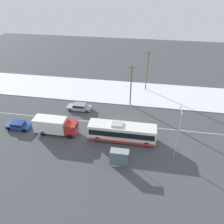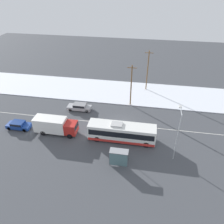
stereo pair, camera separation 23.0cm
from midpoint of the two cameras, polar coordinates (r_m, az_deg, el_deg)
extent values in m
plane|color=#424449|center=(39.81, 2.38, -3.27)|extent=(120.00, 120.00, 0.00)
cube|color=silver|center=(50.31, 4.34, 5.10)|extent=(80.00, 11.15, 0.12)
cube|color=silver|center=(39.81, 2.38, -3.27)|extent=(60.00, 0.12, 0.00)
cube|color=white|center=(35.48, 2.75, -5.24)|extent=(10.89, 2.55, 2.65)
cube|color=black|center=(35.29, 2.76, -4.83)|extent=(10.45, 2.57, 1.01)
cube|color=red|center=(36.16, 2.71, -6.59)|extent=(10.78, 2.57, 0.48)
cube|color=#B2B2B2|center=(34.69, 1.47, -3.23)|extent=(1.80, 1.40, 0.24)
cylinder|color=black|center=(35.19, 9.07, -8.41)|extent=(1.00, 0.28, 1.00)
cylinder|color=black|center=(36.93, 9.21, -6.11)|extent=(1.00, 0.28, 1.00)
cylinder|color=black|center=(35.86, -3.68, -7.06)|extent=(1.00, 0.28, 1.00)
cylinder|color=black|center=(37.57, -2.90, -4.87)|extent=(1.00, 0.28, 1.00)
cube|color=silver|center=(38.36, -15.62, -3.09)|extent=(5.37, 2.30, 2.43)
cube|color=red|center=(37.22, -10.45, -4.05)|extent=(1.90, 2.19, 1.89)
cube|color=black|center=(36.72, -9.14, -3.75)|extent=(0.06, 1.96, 0.83)
cylinder|color=black|center=(37.08, -10.81, -6.21)|extent=(0.90, 0.26, 0.90)
cylinder|color=black|center=(38.57, -9.82, -4.33)|extent=(0.90, 0.26, 0.90)
cylinder|color=black|center=(38.82, -17.39, -5.28)|extent=(0.90, 0.26, 0.90)
cylinder|color=black|center=(40.25, -16.19, -3.52)|extent=(0.90, 0.26, 0.90)
cube|color=#9E9EA3|center=(44.08, -8.37, 1.18)|extent=(4.74, 1.80, 0.64)
cube|color=gray|center=(43.74, -8.29, 1.81)|extent=(2.46, 1.66, 0.54)
cube|color=black|center=(43.74, -8.29, 1.82)|extent=(2.27, 1.69, 0.43)
cylinder|color=black|center=(44.08, -10.72, 0.59)|extent=(0.64, 0.22, 0.64)
cylinder|color=black|center=(45.33, -10.08, 1.64)|extent=(0.64, 0.22, 0.64)
cylinder|color=black|center=(43.09, -6.41, 0.17)|extent=(0.64, 0.22, 0.64)
cylinder|color=black|center=(44.36, -5.87, 1.26)|extent=(0.64, 0.22, 0.64)
cube|color=navy|center=(41.86, -22.97, -3.30)|extent=(4.19, 1.80, 0.66)
cube|color=navy|center=(41.61, -23.26, -2.66)|extent=(2.18, 1.66, 0.47)
cube|color=black|center=(41.60, -23.26, -2.65)|extent=(2.00, 1.69, 0.37)
cylinder|color=black|center=(40.77, -21.76, -4.45)|extent=(0.64, 0.22, 0.64)
cylinder|color=black|center=(41.83, -20.75, -3.17)|extent=(0.64, 0.22, 0.64)
cylinder|color=black|center=(42.26, -25.15, -3.93)|extent=(0.64, 0.22, 0.64)
cylinder|color=black|center=(43.29, -24.09, -2.71)|extent=(0.64, 0.22, 0.64)
cylinder|color=#23232D|center=(33.27, 0.44, -11.15)|extent=(0.11, 0.11, 0.73)
cylinder|color=#23232D|center=(33.24, 0.82, -11.20)|extent=(0.11, 0.11, 0.73)
cube|color=maroon|center=(32.79, 0.64, -10.34)|extent=(0.38, 0.21, 0.61)
sphere|color=tan|center=(32.50, 0.64, -9.78)|extent=(0.26, 0.26, 0.26)
cylinder|color=maroon|center=(32.84, 0.22, -10.33)|extent=(0.10, 0.10, 0.58)
cylinder|color=maroon|center=(32.79, 1.06, -10.43)|extent=(0.10, 0.10, 0.58)
cube|color=gray|center=(30.95, 2.08, -10.18)|extent=(2.65, 1.20, 0.06)
cube|color=slate|center=(31.36, 1.88, -12.46)|extent=(2.55, 0.04, 2.16)
cylinder|color=#474C51|center=(32.32, -0.12, -10.80)|extent=(0.08, 0.08, 2.34)
cylinder|color=#474C51|center=(32.10, 4.49, -11.31)|extent=(0.08, 0.08, 2.34)
cylinder|color=#474C51|center=(31.54, -0.48, -12.19)|extent=(0.08, 0.08, 2.34)
cylinder|color=#474C51|center=(31.31, 4.27, -12.73)|extent=(0.08, 0.08, 2.34)
cylinder|color=#9EA3A8|center=(31.90, 16.86, -6.57)|extent=(0.14, 0.14, 7.92)
cylinder|color=#9EA3A8|center=(30.69, 17.82, 0.32)|extent=(0.10, 2.34, 0.10)
cube|color=silver|center=(31.72, 17.61, 1.34)|extent=(0.36, 0.60, 0.16)
cylinder|color=brown|center=(43.63, 5.16, 6.75)|extent=(0.24, 0.24, 8.65)
cube|color=brown|center=(42.08, 5.42, 11.42)|extent=(1.80, 0.12, 0.12)
cylinder|color=brown|center=(50.37, 9.38, 10.53)|extent=(0.24, 0.24, 9.26)
cube|color=brown|center=(48.97, 9.83, 14.99)|extent=(1.80, 0.12, 0.12)
camera|label=1|loc=(0.11, -89.84, 0.11)|focal=35.00mm
camera|label=2|loc=(0.11, 90.16, -0.11)|focal=35.00mm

